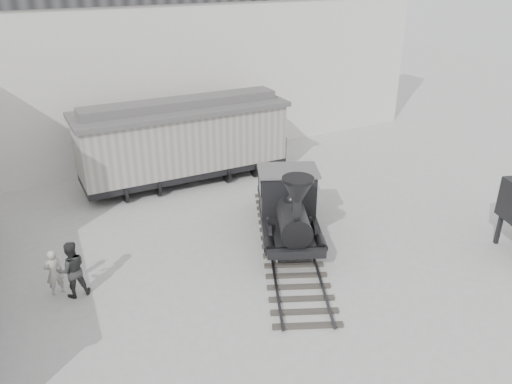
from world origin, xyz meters
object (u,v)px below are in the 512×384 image
boxcar (183,139)px  visitor_b (72,269)px  locomotive (288,208)px  visitor_a (54,272)px

boxcar → visitor_b: 9.70m
locomotive → boxcar: bearing=126.7°
visitor_a → boxcar: bearing=-145.9°
boxcar → visitor_b: (-6.59, -7.02, -1.19)m
locomotive → visitor_a: bearing=-157.9°
locomotive → visitor_b: size_ratio=4.99×
locomotive → visitor_b: 7.99m
visitor_a → visitor_b: visitor_b is taller
visitor_b → boxcar: bearing=-133.4°
boxcar → visitor_a: 9.81m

